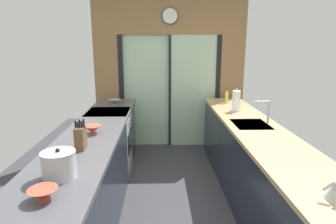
{
  "coord_description": "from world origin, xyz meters",
  "views": [
    {
      "loc": [
        -0.19,
        -2.62,
        1.83
      ],
      "look_at": [
        -0.08,
        0.92,
        0.98
      ],
      "focal_mm": 30.18,
      "sensor_mm": 36.0,
      "label": 1
    }
  ],
  "objects": [
    {
      "name": "mixing_bowl_near",
      "position": [
        -0.89,
        -1.06,
        0.96
      ],
      "size": [
        0.18,
        0.18,
        0.07
      ],
      "color": "#BC4C38",
      "rests_on": "left_counter_run"
    },
    {
      "name": "paper_towel_roll",
      "position": [
        0.89,
        1.23,
        1.06
      ],
      "size": [
        0.13,
        0.13,
        0.32
      ],
      "color": "#B7BABC",
      "rests_on": "right_counter_run"
    },
    {
      "name": "left_counter_run",
      "position": [
        -0.91,
        0.13,
        0.47
      ],
      "size": [
        0.62,
        3.8,
        0.92
      ],
      "color": "#1E232D",
      "rests_on": "ground_plane"
    },
    {
      "name": "right_counter_run",
      "position": [
        0.91,
        0.3,
        0.46
      ],
      "size": [
        0.62,
        3.8,
        0.92
      ],
      "color": "#1E232D",
      "rests_on": "ground_plane"
    },
    {
      "name": "stock_pot",
      "position": [
        -0.89,
        -0.78,
        1.02
      ],
      "size": [
        0.24,
        0.24,
        0.22
      ],
      "color": "#B7BABC",
      "rests_on": "left_counter_run"
    },
    {
      "name": "ground_plane",
      "position": [
        0.0,
        0.6,
        -0.01
      ],
      "size": [
        5.04,
        7.6,
        0.02
      ],
      "primitive_type": "cube",
      "color": "#38383D"
    },
    {
      "name": "mixing_bowl_far",
      "position": [
        -0.89,
        1.76,
        0.96
      ],
      "size": [
        0.2,
        0.2,
        0.07
      ],
      "color": "gray",
      "rests_on": "left_counter_run"
    },
    {
      "name": "soap_bottle",
      "position": [
        0.89,
        1.79,
        1.01
      ],
      "size": [
        0.06,
        0.06,
        0.22
      ],
      "color": "#D1CC4C",
      "rests_on": "right_counter_run"
    },
    {
      "name": "sink_faucet",
      "position": [
        1.06,
        0.55,
        1.1
      ],
      "size": [
        0.19,
        0.02,
        0.28
      ],
      "color": "#B7BABC",
      "rests_on": "right_counter_run"
    },
    {
      "name": "back_wall_unit",
      "position": [
        0.0,
        2.4,
        1.52
      ],
      "size": [
        2.64,
        0.12,
        2.7
      ],
      "color": "olive",
      "rests_on": "ground_plane"
    },
    {
      "name": "mixing_bowl_mid",
      "position": [
        -0.89,
        0.24,
        0.97
      ],
      "size": [
        0.19,
        0.19,
        0.09
      ],
      "color": "#BC4C38",
      "rests_on": "left_counter_run"
    },
    {
      "name": "knife_block",
      "position": [
        -0.89,
        -0.21,
        1.03
      ],
      "size": [
        0.09,
        0.14,
        0.28
      ],
      "color": "brown",
      "rests_on": "left_counter_run"
    },
    {
      "name": "oven_range",
      "position": [
        -0.91,
        1.25,
        0.46
      ],
      "size": [
        0.6,
        0.6,
        0.92
      ],
      "color": "#B7BABC",
      "rests_on": "ground_plane"
    }
  ]
}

